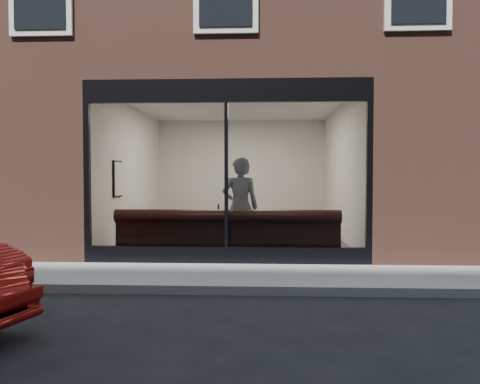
{
  "coord_description": "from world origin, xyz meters",
  "views": [
    {
      "loc": [
        0.61,
        -6.02,
        1.54
      ],
      "look_at": [
        0.22,
        2.4,
        1.24
      ],
      "focal_mm": 35.0,
      "sensor_mm": 36.0,
      "label": 1
    }
  ],
  "objects_px": {
    "banquette": "(228,247)",
    "cafe_chair_left": "(209,238)",
    "person": "(240,207)",
    "cafe_table_left": "(148,215)",
    "cafe_table_right": "(311,217)"
  },
  "relations": [
    {
      "from": "cafe_table_right",
      "to": "cafe_chair_left",
      "type": "relative_size",
      "value": 1.48
    },
    {
      "from": "cafe_table_left",
      "to": "cafe_chair_left",
      "type": "relative_size",
      "value": 1.36
    },
    {
      "from": "cafe_table_left",
      "to": "cafe_chair_left",
      "type": "distance_m",
      "value": 1.34
    },
    {
      "from": "cafe_table_right",
      "to": "cafe_chair_left",
      "type": "distance_m",
      "value": 2.18
    },
    {
      "from": "cafe_chair_left",
      "to": "cafe_table_right",
      "type": "bearing_deg",
      "value": 158.15
    },
    {
      "from": "cafe_chair_left",
      "to": "person",
      "type": "bearing_deg",
      "value": 123.69
    },
    {
      "from": "cafe_table_right",
      "to": "cafe_chair_left",
      "type": "height_order",
      "value": "cafe_table_right"
    },
    {
      "from": "banquette",
      "to": "cafe_chair_left",
      "type": "bearing_deg",
      "value": 112.42
    },
    {
      "from": "cafe_table_left",
      "to": "person",
      "type": "bearing_deg",
      "value": -13.39
    },
    {
      "from": "person",
      "to": "cafe_table_right",
      "type": "xyz_separation_m",
      "value": [
        1.36,
        0.24,
        -0.2
      ]
    },
    {
      "from": "cafe_table_left",
      "to": "banquette",
      "type": "bearing_deg",
      "value": -24.56
    },
    {
      "from": "cafe_table_right",
      "to": "cafe_table_left",
      "type": "bearing_deg",
      "value": 176.32
    },
    {
      "from": "person",
      "to": "cafe_chair_left",
      "type": "distance_m",
      "value": 1.28
    },
    {
      "from": "banquette",
      "to": "cafe_chair_left",
      "type": "distance_m",
      "value": 1.24
    },
    {
      "from": "person",
      "to": "cafe_table_right",
      "type": "bearing_deg",
      "value": -174.76
    }
  ]
}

